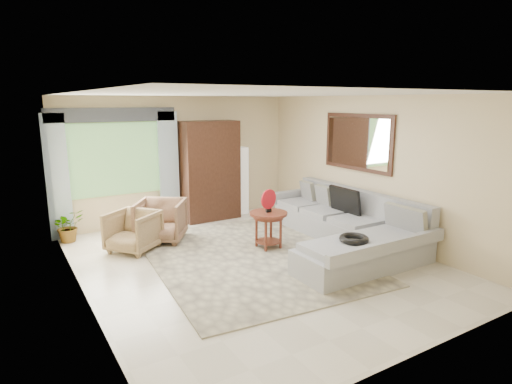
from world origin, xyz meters
TOP-DOWN VIEW (x-y plane):
  - ground at (0.00, 0.00)m, footprint 6.00×6.00m
  - area_rug at (0.04, 0.23)m, footprint 3.36×4.26m
  - sectional_sofa at (1.78, -0.18)m, footprint 2.30×3.46m
  - tv_screen at (2.05, 0.18)m, footprint 0.14×0.74m
  - garden_hose at (1.00, -1.15)m, footprint 0.43×0.43m
  - coffee_table at (0.56, 0.44)m, footprint 0.65×0.65m
  - red_disc at (0.56, 0.44)m, footprint 0.34×0.10m
  - armchair_left at (-1.46, 1.54)m, footprint 1.05×1.05m
  - armchair_right at (-0.88, 1.80)m, footprint 1.14×1.15m
  - potted_plant at (-2.32, 2.65)m, footprint 0.65×0.61m
  - armoire at (0.55, 2.72)m, footprint 1.20×0.55m
  - floor_lamp at (1.35, 2.78)m, footprint 0.24×0.24m
  - window at (-1.35, 2.97)m, footprint 1.80×0.04m
  - curtain_left at (-2.40, 2.88)m, footprint 0.40×0.08m
  - curtain_right at (-0.30, 2.88)m, footprint 0.40×0.08m
  - valance at (-1.35, 2.90)m, footprint 2.40×0.12m
  - wall_mirror at (2.46, 0.35)m, footprint 0.05×1.70m

SIDE VIEW (x-z plane):
  - ground at x=0.00m, z-range 0.00..0.00m
  - area_rug at x=0.04m, z-range 0.00..0.02m
  - sectional_sofa at x=1.78m, z-range -0.17..0.73m
  - potted_plant at x=-2.32m, z-range 0.00..0.58m
  - coffee_table at x=0.56m, z-range 0.02..0.66m
  - armchair_left at x=-1.46m, z-range 0.00..0.69m
  - armchair_right at x=-0.88m, z-range 0.00..0.76m
  - garden_hose at x=1.00m, z-range 0.50..0.59m
  - tv_screen at x=2.05m, z-range 0.48..0.96m
  - floor_lamp at x=1.35m, z-range 0.00..1.50m
  - red_disc at x=0.56m, z-range 0.71..1.05m
  - armoire at x=0.55m, z-range 0.00..2.10m
  - curtain_left at x=-2.40m, z-range 0.00..2.30m
  - curtain_right at x=-0.30m, z-range 0.00..2.30m
  - window at x=-1.35m, z-range 0.70..2.10m
  - wall_mirror at x=2.46m, z-range 1.22..2.27m
  - valance at x=-1.35m, z-range 2.12..2.38m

